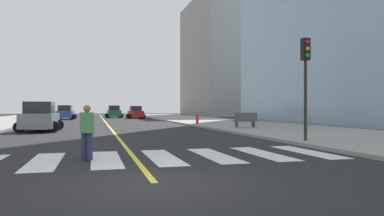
{
  "coord_description": "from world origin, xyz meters",
  "views": [
    {
      "loc": [
        -1.25,
        -7.63,
        1.61
      ],
      "look_at": [
        7.71,
        25.22,
        1.64
      ],
      "focal_mm": 33.56,
      "sensor_mm": 36.0,
      "label": 1
    }
  ],
  "objects_px": {
    "car_blue_third": "(65,113)",
    "pedestrian_crossing": "(87,130)",
    "car_red_nearest": "(136,113)",
    "traffic_light_near_corner": "(306,68)",
    "car_green_second": "(114,112)",
    "car_gray_fourth": "(40,118)",
    "fire_hydrant": "(197,119)",
    "park_bench": "(245,120)"
  },
  "relations": [
    {
      "from": "car_blue_third",
      "to": "pedestrian_crossing",
      "type": "relative_size",
      "value": 2.72
    },
    {
      "from": "car_red_nearest",
      "to": "traffic_light_near_corner",
      "type": "height_order",
      "value": "traffic_light_near_corner"
    },
    {
      "from": "car_green_second",
      "to": "car_gray_fourth",
      "type": "relative_size",
      "value": 1.02
    },
    {
      "from": "car_green_second",
      "to": "fire_hydrant",
      "type": "relative_size",
      "value": 5.3
    },
    {
      "from": "car_green_second",
      "to": "traffic_light_near_corner",
      "type": "height_order",
      "value": "traffic_light_near_corner"
    },
    {
      "from": "car_blue_third",
      "to": "pedestrian_crossing",
      "type": "xyz_separation_m",
      "value": [
        3.8,
        -42.85,
        -0.01
      ]
    },
    {
      "from": "park_bench",
      "to": "car_blue_third",
      "type": "bearing_deg",
      "value": 33.09
    },
    {
      "from": "car_blue_third",
      "to": "fire_hydrant",
      "type": "xyz_separation_m",
      "value": [
        13.43,
        -21.84,
        -0.38
      ]
    },
    {
      "from": "car_green_second",
      "to": "car_blue_third",
      "type": "bearing_deg",
      "value": 45.8
    },
    {
      "from": "park_bench",
      "to": "car_gray_fourth",
      "type": "bearing_deg",
      "value": 89.96
    },
    {
      "from": "fire_hydrant",
      "to": "car_gray_fourth",
      "type": "bearing_deg",
      "value": -156.4
    },
    {
      "from": "car_gray_fourth",
      "to": "park_bench",
      "type": "relative_size",
      "value": 2.52
    },
    {
      "from": "car_red_nearest",
      "to": "car_green_second",
      "type": "distance_m",
      "value": 6.12
    },
    {
      "from": "car_gray_fourth",
      "to": "pedestrian_crossing",
      "type": "xyz_separation_m",
      "value": [
        3.43,
        -15.3,
        -0.02
      ]
    },
    {
      "from": "car_green_second",
      "to": "traffic_light_near_corner",
      "type": "bearing_deg",
      "value": 95.56
    },
    {
      "from": "car_blue_third",
      "to": "park_bench",
      "type": "bearing_deg",
      "value": -59.42
    },
    {
      "from": "car_gray_fourth",
      "to": "pedestrian_crossing",
      "type": "height_order",
      "value": "car_gray_fourth"
    },
    {
      "from": "traffic_light_near_corner",
      "to": "fire_hydrant",
      "type": "distance_m",
      "value": 18.51
    },
    {
      "from": "car_gray_fourth",
      "to": "pedestrian_crossing",
      "type": "relative_size",
      "value": 2.71
    },
    {
      "from": "pedestrian_crossing",
      "to": "car_green_second",
      "type": "bearing_deg",
      "value": -64.36
    },
    {
      "from": "car_red_nearest",
      "to": "car_blue_third",
      "type": "bearing_deg",
      "value": 11.93
    },
    {
      "from": "traffic_light_near_corner",
      "to": "fire_hydrant",
      "type": "height_order",
      "value": "traffic_light_near_corner"
    },
    {
      "from": "traffic_light_near_corner",
      "to": "park_bench",
      "type": "relative_size",
      "value": 2.52
    },
    {
      "from": "pedestrian_crossing",
      "to": "traffic_light_near_corner",
      "type": "bearing_deg",
      "value": -134.47
    },
    {
      "from": "car_gray_fourth",
      "to": "fire_hydrant",
      "type": "xyz_separation_m",
      "value": [
        13.06,
        5.71,
        -0.38
      ]
    },
    {
      "from": "park_bench",
      "to": "pedestrian_crossing",
      "type": "height_order",
      "value": "pedestrian_crossing"
    },
    {
      "from": "car_red_nearest",
      "to": "car_green_second",
      "type": "xyz_separation_m",
      "value": [
        -3.1,
        5.28,
        0.05
      ]
    },
    {
      "from": "car_gray_fourth",
      "to": "traffic_light_near_corner",
      "type": "distance_m",
      "value": 18.19
    },
    {
      "from": "traffic_light_near_corner",
      "to": "car_gray_fourth",
      "type": "bearing_deg",
      "value": -44.27
    },
    {
      "from": "traffic_light_near_corner",
      "to": "park_bench",
      "type": "bearing_deg",
      "value": -99.91
    },
    {
      "from": "car_green_second",
      "to": "fire_hydrant",
      "type": "bearing_deg",
      "value": 100.16
    },
    {
      "from": "park_bench",
      "to": "pedestrian_crossing",
      "type": "xyz_separation_m",
      "value": [
        -11.43,
        -13.9,
        0.25
      ]
    },
    {
      "from": "park_bench",
      "to": "car_red_nearest",
      "type": "bearing_deg",
      "value": 14.16
    },
    {
      "from": "car_red_nearest",
      "to": "pedestrian_crossing",
      "type": "height_order",
      "value": "car_red_nearest"
    },
    {
      "from": "car_green_second",
      "to": "fire_hydrant",
      "type": "distance_m",
      "value": 30.35
    },
    {
      "from": "car_red_nearest",
      "to": "park_bench",
      "type": "height_order",
      "value": "car_red_nearest"
    },
    {
      "from": "car_green_second",
      "to": "car_blue_third",
      "type": "xyz_separation_m",
      "value": [
        -7.23,
        -7.87,
        -0.02
      ]
    },
    {
      "from": "car_green_second",
      "to": "park_bench",
      "type": "distance_m",
      "value": 37.67
    },
    {
      "from": "car_blue_third",
      "to": "car_gray_fourth",
      "type": "bearing_deg",
      "value": -86.41
    },
    {
      "from": "car_red_nearest",
      "to": "fire_hydrant",
      "type": "relative_size",
      "value": 5.03
    },
    {
      "from": "car_red_nearest",
      "to": "fire_hydrant",
      "type": "bearing_deg",
      "value": 95.09
    },
    {
      "from": "traffic_light_near_corner",
      "to": "park_bench",
      "type": "distance_m",
      "value": 11.68
    }
  ]
}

